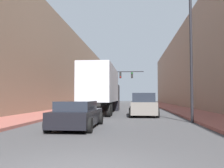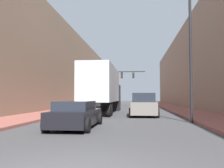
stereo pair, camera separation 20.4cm
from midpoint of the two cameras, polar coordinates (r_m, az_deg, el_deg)
sidewalk_right at (r=35.03m, az=13.49°, el=-5.25°), size 3.35×80.00×0.15m
sidewalk_left at (r=35.45m, az=-6.86°, el=-5.29°), size 3.35×80.00×0.15m
building_right at (r=36.25m, az=20.73°, el=4.24°), size 6.00×80.00×11.90m
building_left at (r=36.93m, az=-13.93°, el=3.55°), size 6.00×80.00×11.32m
semi_truck at (r=23.23m, az=-2.48°, el=-1.05°), size 2.48×11.68×4.10m
sedan_car at (r=12.18m, az=-8.35°, el=-6.98°), size 1.98×4.66×1.28m
suv_car at (r=19.68m, az=6.86°, el=-4.86°), size 2.16×4.50×1.79m
traffic_signal_gantry at (r=36.62m, az=-0.43°, el=0.88°), size 6.87×0.35×5.52m
street_lamp at (r=15.46m, az=17.22°, el=10.21°), size 0.44×0.44×7.93m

